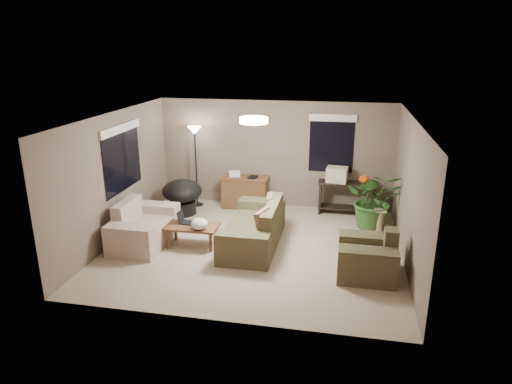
% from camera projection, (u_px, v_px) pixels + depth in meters
% --- Properties ---
extents(room_shell, '(5.50, 5.50, 5.50)m').
position_uv_depth(room_shell, '(254.00, 185.00, 8.38)').
color(room_shell, tan).
rests_on(room_shell, ground).
extents(main_sofa, '(0.95, 2.20, 0.85)m').
position_uv_depth(main_sofa, '(256.00, 230.00, 8.81)').
color(main_sofa, '#47402A').
rests_on(main_sofa, ground).
extents(throw_pillows, '(0.35, 1.39, 0.47)m').
position_uv_depth(throw_pillows, '(269.00, 214.00, 8.66)').
color(throw_pillows, '#8C7251').
rests_on(throw_pillows, main_sofa).
extents(loveseat, '(0.90, 1.60, 0.85)m').
position_uv_depth(loveseat, '(143.00, 229.00, 8.87)').
color(loveseat, '#BDB1A1').
rests_on(loveseat, ground).
extents(armchair, '(0.95, 1.00, 0.85)m').
position_uv_depth(armchair, '(368.00, 258.00, 7.63)').
color(armchair, '#48422B').
rests_on(armchair, ground).
extents(coffee_table, '(1.00, 0.55, 0.42)m').
position_uv_depth(coffee_table, '(192.00, 228.00, 8.71)').
color(coffee_table, brown).
rests_on(coffee_table, ground).
extents(laptop, '(0.38, 0.26, 0.24)m').
position_uv_depth(laptop, '(185.00, 220.00, 8.80)').
color(laptop, black).
rests_on(laptop, coffee_table).
extents(plastic_bag, '(0.38, 0.35, 0.22)m').
position_uv_depth(plastic_bag, '(199.00, 224.00, 8.48)').
color(plastic_bag, white).
rests_on(plastic_bag, coffee_table).
extents(desk, '(1.10, 0.50, 0.75)m').
position_uv_depth(desk, '(245.00, 192.00, 10.80)').
color(desk, brown).
rests_on(desk, ground).
extents(desk_papers, '(0.71, 0.31, 0.12)m').
position_uv_depth(desk_papers, '(238.00, 175.00, 10.69)').
color(desk_papers, silver).
rests_on(desk_papers, desk).
extents(console_table, '(1.30, 0.40, 0.75)m').
position_uv_depth(console_table, '(347.00, 196.00, 10.36)').
color(console_table, black).
rests_on(console_table, ground).
extents(pumpkin, '(0.25, 0.25, 0.19)m').
position_uv_depth(pumpkin, '(364.00, 179.00, 10.17)').
color(pumpkin, orange).
rests_on(pumpkin, console_table).
extents(cardboard_box, '(0.49, 0.39, 0.34)m').
position_uv_depth(cardboard_box, '(337.00, 175.00, 10.26)').
color(cardboard_box, beige).
rests_on(cardboard_box, console_table).
extents(papasan_chair, '(1.18, 1.18, 0.80)m').
position_uv_depth(papasan_chair, '(182.00, 194.00, 10.35)').
color(papasan_chair, black).
rests_on(papasan_chair, ground).
extents(floor_lamp, '(0.32, 0.32, 1.91)m').
position_uv_depth(floor_lamp, '(195.00, 140.00, 10.57)').
color(floor_lamp, black).
rests_on(floor_lamp, ground).
extents(ceiling_fixture, '(0.50, 0.50, 0.10)m').
position_uv_depth(ceiling_fixture, '(254.00, 120.00, 8.01)').
color(ceiling_fixture, white).
rests_on(ceiling_fixture, room_shell).
extents(houseplant, '(1.12, 1.25, 0.97)m').
position_uv_depth(houseplant, '(374.00, 206.00, 9.56)').
color(houseplant, '#2D5923').
rests_on(houseplant, ground).
extents(cat_scratching_post, '(0.32, 0.32, 0.50)m').
position_uv_depth(cat_scratching_post, '(380.00, 223.00, 9.37)').
color(cat_scratching_post, tan).
rests_on(cat_scratching_post, ground).
extents(window_left, '(0.05, 1.56, 1.33)m').
position_uv_depth(window_left, '(122.00, 147.00, 8.99)').
color(window_left, black).
rests_on(window_left, room_shell).
extents(window_back, '(1.06, 0.05, 1.33)m').
position_uv_depth(window_back, '(332.00, 134.00, 10.28)').
color(window_back, black).
rests_on(window_back, room_shell).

